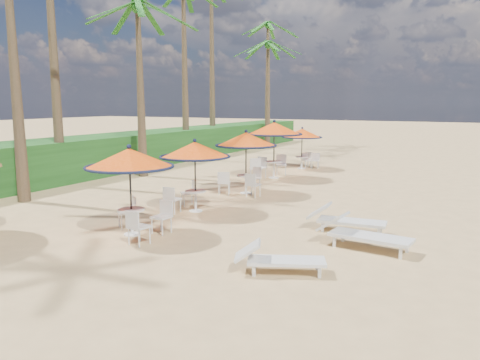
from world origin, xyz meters
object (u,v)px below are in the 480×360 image
at_px(station_2, 246,147).
at_px(station_4, 303,138).
at_px(station_0, 131,169).
at_px(lounger_near, 277,258).
at_px(lounger_mid, 361,233).
at_px(lounger_far, 344,219).
at_px(station_3, 273,136).
at_px(station_1, 193,156).

relative_size(station_2, station_4, 1.12).
bearing_deg(station_0, station_2, 89.52).
relative_size(lounger_near, lounger_mid, 0.85).
distance_m(station_2, lounger_far, 6.10).
bearing_deg(station_3, lounger_near, -65.90).
height_order(station_1, lounger_far, station_1).
height_order(station_0, station_2, station_2).
relative_size(station_4, lounger_near, 1.13).
bearing_deg(station_2, lounger_near, -58.76).
bearing_deg(lounger_near, station_1, 115.97).
height_order(station_3, lounger_mid, station_3).
bearing_deg(lounger_far, lounger_mid, -64.27).
bearing_deg(lounger_near, station_2, 97.57).
xyz_separation_m(station_4, lounger_far, (5.18, -11.03, -1.25)).
height_order(station_2, station_3, station_3).
xyz_separation_m(station_3, lounger_mid, (6.10, -8.66, -1.58)).
distance_m(lounger_mid, lounger_far, 1.47).
xyz_separation_m(station_0, lounger_far, (4.82, 2.87, -1.40)).
relative_size(station_1, station_4, 1.07).
xyz_separation_m(station_3, lounger_far, (5.34, -7.41, -1.61)).
bearing_deg(lounger_far, station_1, 172.87).
xyz_separation_m(station_0, station_3, (-0.52, 10.28, 0.21)).
height_order(station_4, lounger_mid, station_4).
relative_size(lounger_near, lounger_far, 0.91).
bearing_deg(station_0, station_1, 91.53).
distance_m(station_2, lounger_mid, 7.45).
distance_m(station_1, station_4, 10.89).
height_order(lounger_near, lounger_far, lounger_far).
bearing_deg(lounger_far, station_0, -154.66).
height_order(station_1, lounger_near, station_1).
xyz_separation_m(station_0, station_1, (-0.08, 3.01, 0.03)).
height_order(station_2, lounger_mid, station_2).
relative_size(lounger_mid, lounger_far, 1.07).
bearing_deg(lounger_mid, station_0, -157.73).
bearing_deg(station_2, station_3, 98.48).
bearing_deg(lounger_far, station_3, 120.35).
distance_m(station_2, station_4, 7.50).
relative_size(station_0, station_3, 0.90).
bearing_deg(lounger_mid, lounger_far, 127.28).
height_order(station_1, lounger_mid, station_1).
bearing_deg(station_1, station_4, 91.49).
distance_m(station_0, station_1, 3.02).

